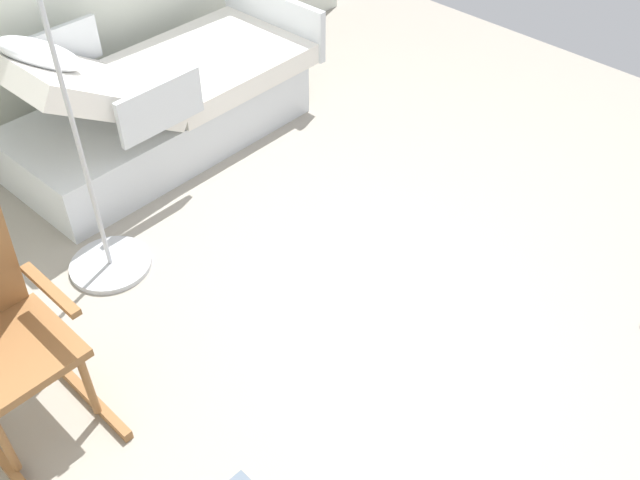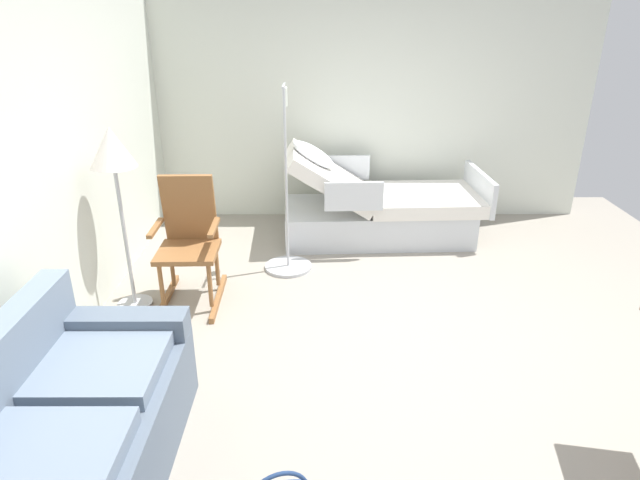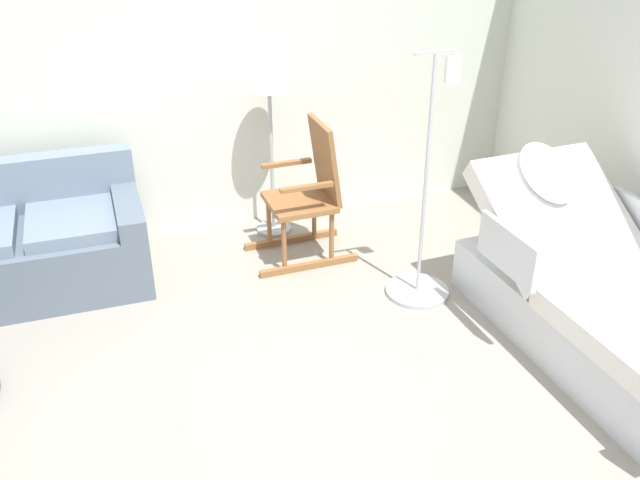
# 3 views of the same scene
# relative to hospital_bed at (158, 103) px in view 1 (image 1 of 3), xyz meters

# --- Properties ---
(ground_plane) EXTENTS (6.30, 6.30, 0.00)m
(ground_plane) POSITION_rel_hospital_bed_xyz_m (-1.83, 0.06, -0.31)
(ground_plane) COLOR gray
(hospital_bed) EXTENTS (1.07, 2.10, 1.10)m
(hospital_bed) POSITION_rel_hospital_bed_xyz_m (0.00, 0.00, 0.00)
(hospital_bed) COLOR silver
(hospital_bed) RESTS_ON ground
(iv_pole) EXTENTS (0.44, 0.44, 1.69)m
(iv_pole) POSITION_rel_hospital_bed_xyz_m (-0.76, 0.91, -0.06)
(iv_pole) COLOR #B2B5BA
(iv_pole) RESTS_ON ground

